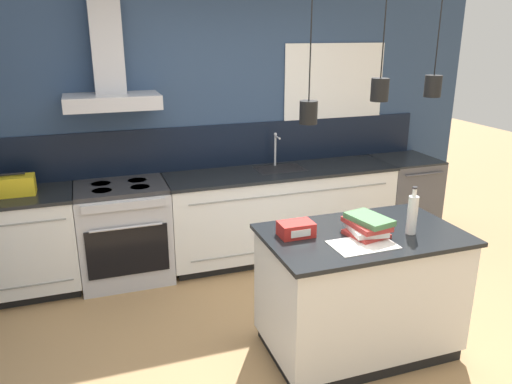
# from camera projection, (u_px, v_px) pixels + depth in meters

# --- Properties ---
(ground_plane) EXTENTS (16.00, 16.00, 0.00)m
(ground_plane) POSITION_uv_depth(u_px,v_px,m) (297.00, 361.00, 3.51)
(ground_plane) COLOR #A87F51
(ground_plane) RESTS_ON ground
(wall_back) EXTENTS (5.60, 2.15, 2.60)m
(wall_back) POSITION_uv_depth(u_px,v_px,m) (213.00, 123.00, 4.87)
(wall_back) COLOR navy
(wall_back) RESTS_ON ground_plane
(counter_run_left) EXTENTS (0.98, 0.64, 0.91)m
(counter_run_left) POSITION_uv_depth(u_px,v_px,m) (19.00, 244.00, 4.31)
(counter_run_left) COLOR black
(counter_run_left) RESTS_ON ground_plane
(counter_run_sink) EXTENTS (2.31, 0.64, 1.25)m
(counter_run_sink) POSITION_uv_depth(u_px,v_px,m) (281.00, 212.00, 5.06)
(counter_run_sink) COLOR black
(counter_run_sink) RESTS_ON ground_plane
(oven_range) EXTENTS (0.81, 0.66, 0.91)m
(oven_range) POSITION_uv_depth(u_px,v_px,m) (124.00, 232.00, 4.58)
(oven_range) COLOR #B5B5BA
(oven_range) RESTS_ON ground_plane
(dishwasher) EXTENTS (0.60, 0.65, 0.91)m
(dishwasher) POSITION_uv_depth(u_px,v_px,m) (402.00, 198.00, 5.51)
(dishwasher) COLOR #4C4C51
(dishwasher) RESTS_ON ground_plane
(kitchen_island) EXTENTS (1.36, 0.82, 0.91)m
(kitchen_island) POSITION_uv_depth(u_px,v_px,m) (359.00, 292.00, 3.53)
(kitchen_island) COLOR black
(kitchen_island) RESTS_ON ground_plane
(bottle_on_island) EXTENTS (0.07, 0.07, 0.33)m
(bottle_on_island) POSITION_uv_depth(u_px,v_px,m) (412.00, 214.00, 3.34)
(bottle_on_island) COLOR silver
(bottle_on_island) RESTS_ON kitchen_island
(book_stack) EXTENTS (0.28, 0.34, 0.13)m
(book_stack) POSITION_uv_depth(u_px,v_px,m) (367.00, 226.00, 3.33)
(book_stack) COLOR #B2332D
(book_stack) RESTS_ON kitchen_island
(red_supply_box) EXTENTS (0.23, 0.16, 0.10)m
(red_supply_box) POSITION_uv_depth(u_px,v_px,m) (296.00, 229.00, 3.33)
(red_supply_box) COLOR red
(red_supply_box) RESTS_ON kitchen_island
(paper_pile) EXTENTS (0.42, 0.27, 0.01)m
(paper_pile) POSITION_uv_depth(u_px,v_px,m) (363.00, 245.00, 3.20)
(paper_pile) COLOR silver
(paper_pile) RESTS_ON kitchen_island
(yellow_toolbox) EXTENTS (0.34, 0.18, 0.19)m
(yellow_toolbox) POSITION_uv_depth(u_px,v_px,m) (13.00, 186.00, 4.15)
(yellow_toolbox) COLOR gold
(yellow_toolbox) RESTS_ON counter_run_left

